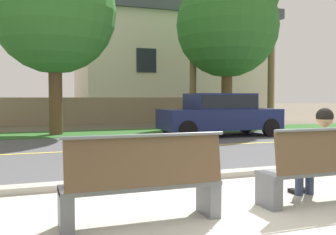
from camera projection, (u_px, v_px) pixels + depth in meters
name	position (u px, v px, depth m)	size (l,w,h in m)	color
ground_plane	(112.00, 143.00, 11.74)	(140.00, 140.00, 0.00)	#665B4C
sidewalk_pavement	(243.00, 213.00, 4.61)	(44.00, 3.60, 0.01)	beige
curb_edge	(182.00, 177.00, 6.44)	(44.00, 0.30, 0.11)	#ADA89E
street_asphalt	(124.00, 149.00, 10.33)	(52.00, 8.00, 0.01)	#515156
road_centre_line	(124.00, 149.00, 10.33)	(48.00, 0.14, 0.01)	#E0CC4C
far_verge_grass	(94.00, 133.00, 15.01)	(48.00, 2.80, 0.02)	#2D6026
bench_left	(143.00, 184.00, 4.18)	(1.76, 0.48, 1.01)	slate
bench_right	(325.00, 169.00, 5.02)	(1.76, 0.48, 1.01)	slate
seated_person_white	(319.00, 151.00, 5.18)	(0.52, 0.68, 1.25)	#333D56
car_navy_near	(220.00, 112.00, 13.95)	(4.30, 1.86, 1.54)	navy
shade_tree_left	(58.00, 2.00, 14.21)	(4.56, 4.56, 7.53)	brown
shade_tree_centre	(231.00, 18.00, 17.51)	(4.65, 4.65, 7.67)	brown
garden_wall	(91.00, 111.00, 20.02)	(13.00, 0.36, 1.40)	gray
house_across_street	(170.00, 66.00, 24.79)	(12.31, 6.91, 6.79)	beige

